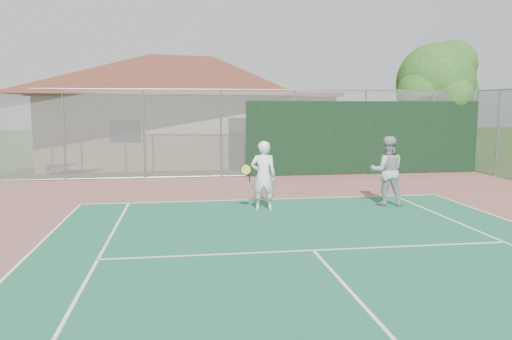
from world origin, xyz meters
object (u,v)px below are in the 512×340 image
Objects in this scene: clubhouse at (188,99)px; tree at (437,85)px; player_white_front at (263,176)px; player_grey_back at (387,172)px; bleachers at (87,156)px.

tree is (11.29, -4.92, 0.62)m from clubhouse.
clubhouse is at bearing -76.57° from player_white_front.
player_white_front is at bearing 15.34° from player_grey_back.
tree is 2.94× the size of player_grey_back.
tree is 10.52m from player_grey_back.
player_white_front is (1.83, -13.39, -2.25)m from clubhouse.
clubhouse is 7.77× the size of player_white_front.
clubhouse is 7.46× the size of player_grey_back.
bleachers is at bearing 175.71° from tree.
tree is at bearing -17.93° from bleachers.
player_white_front is at bearing -83.07° from clubhouse.
clubhouse is 6.41m from bleachers.
player_white_front is 3.63m from player_grey_back.
bleachers is 16.19m from tree.
player_grey_back is at bearing -171.15° from player_white_front.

